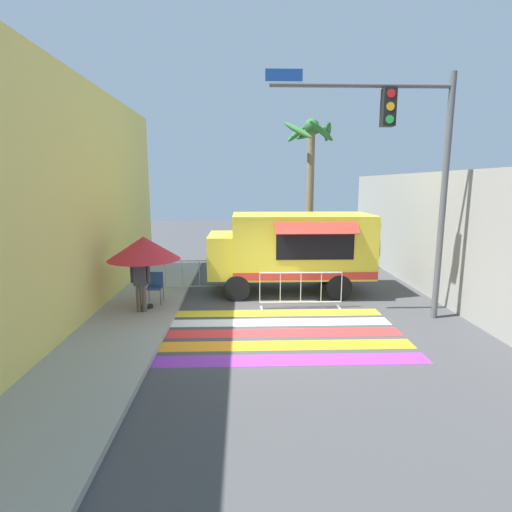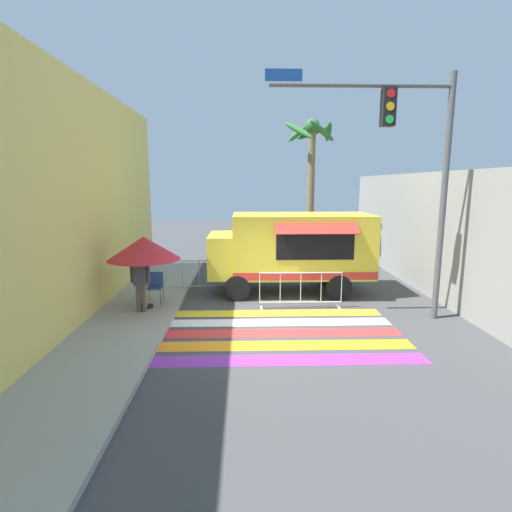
# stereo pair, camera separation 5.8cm
# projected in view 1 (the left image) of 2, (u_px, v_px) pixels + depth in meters

# --- Properties ---
(ground_plane) EXTENTS (60.00, 60.00, 0.00)m
(ground_plane) POSITION_uv_depth(u_px,v_px,m) (268.00, 328.00, 10.00)
(ground_plane) COLOR #424244
(sidewalk_left) EXTENTS (4.40, 16.00, 0.12)m
(sidewalk_left) POSITION_uv_depth(u_px,v_px,m) (79.00, 328.00, 9.83)
(sidewalk_left) COLOR #99968E
(sidewalk_left) RESTS_ON ground_plane
(building_left_facade) EXTENTS (0.25, 16.00, 6.24)m
(building_left_facade) POSITION_uv_depth(u_px,v_px,m) (65.00, 203.00, 9.29)
(building_left_facade) COLOR #E5D166
(building_left_facade) RESTS_ON ground_plane
(concrete_wall_right) EXTENTS (0.20, 16.00, 3.94)m
(concrete_wall_right) POSITION_uv_depth(u_px,v_px,m) (431.00, 235.00, 12.77)
(concrete_wall_right) COLOR gray
(concrete_wall_right) RESTS_ON ground_plane
(crosswalk_painted) EXTENTS (6.40, 3.60, 0.01)m
(crosswalk_painted) POSITION_uv_depth(u_px,v_px,m) (269.00, 333.00, 9.67)
(crosswalk_painted) COLOR purple
(crosswalk_painted) RESTS_ON ground_plane
(food_truck) EXTENTS (5.26, 2.68, 2.60)m
(food_truck) POSITION_uv_depth(u_px,v_px,m) (289.00, 247.00, 13.16)
(food_truck) COLOR yellow
(food_truck) RESTS_ON ground_plane
(traffic_signal_pole) EXTENTS (4.68, 0.29, 6.28)m
(traffic_signal_pole) POSITION_uv_depth(u_px,v_px,m) (411.00, 154.00, 10.00)
(traffic_signal_pole) COLOR #515456
(traffic_signal_pole) RESTS_ON ground_plane
(patio_umbrella) EXTENTS (1.99, 1.99, 2.03)m
(patio_umbrella) POSITION_uv_depth(u_px,v_px,m) (144.00, 248.00, 10.98)
(patio_umbrella) COLOR black
(patio_umbrella) RESTS_ON sidewalk_left
(folding_chair) EXTENTS (0.45, 0.45, 0.89)m
(folding_chair) POSITION_uv_depth(u_px,v_px,m) (155.00, 285.00, 11.69)
(folding_chair) COLOR #4C4C51
(folding_chair) RESTS_ON sidewalk_left
(vendor_person) EXTENTS (0.53, 0.21, 1.59)m
(vendor_person) POSITION_uv_depth(u_px,v_px,m) (140.00, 280.00, 10.76)
(vendor_person) COLOR brown
(vendor_person) RESTS_ON sidewalk_left
(barricade_front) EXTENTS (2.39, 0.44, 1.09)m
(barricade_front) POSITION_uv_depth(u_px,v_px,m) (301.00, 290.00, 11.49)
(barricade_front) COLOR #B7BABF
(barricade_front) RESTS_ON ground_plane
(barricade_side) EXTENTS (2.29, 0.44, 1.09)m
(barricade_side) POSITION_uv_depth(u_px,v_px,m) (200.00, 276.00, 13.27)
(barricade_side) COLOR #B7BABF
(barricade_side) RESTS_ON ground_plane
(palm_tree) EXTENTS (2.16, 2.30, 6.20)m
(palm_tree) POSITION_uv_depth(u_px,v_px,m) (310.00, 163.00, 16.54)
(palm_tree) COLOR #7A664C
(palm_tree) RESTS_ON ground_plane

